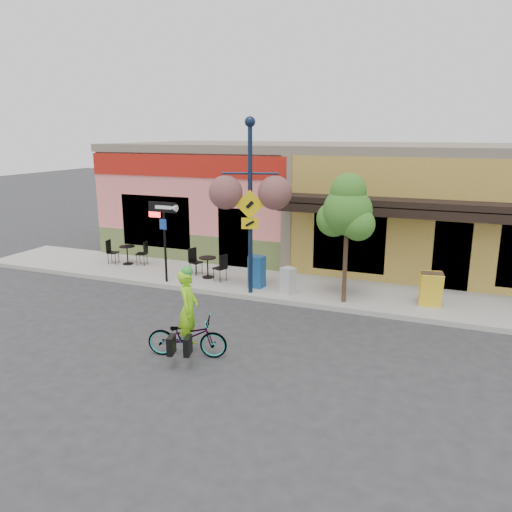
{
  "coord_description": "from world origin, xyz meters",
  "views": [
    {
      "loc": [
        4.39,
        -12.72,
        4.95
      ],
      "look_at": [
        -0.95,
        0.5,
        1.4
      ],
      "focal_mm": 35.0,
      "sensor_mm": 36.0,
      "label": 1
    }
  ],
  "objects_px": {
    "building": "(341,200)",
    "one_way_sign": "(165,242)",
    "street_tree": "(346,238)",
    "lamp_post": "(250,208)",
    "newspaper_box_grey": "(288,281)",
    "cyclist_rider": "(189,320)",
    "newspaper_box_blue": "(257,272)",
    "bicycle": "(187,336)"
  },
  "relations": [
    {
      "from": "newspaper_box_grey",
      "to": "lamp_post",
      "type": "bearing_deg",
      "value": -141.76
    },
    {
      "from": "cyclist_rider",
      "to": "street_tree",
      "type": "distance_m",
      "value": 5.37
    },
    {
      "from": "building",
      "to": "lamp_post",
      "type": "xyz_separation_m",
      "value": [
        -1.25,
        -6.7,
        0.53
      ]
    },
    {
      "from": "building",
      "to": "one_way_sign",
      "type": "xyz_separation_m",
      "value": [
        -4.26,
        -6.68,
        -0.78
      ]
    },
    {
      "from": "building",
      "to": "street_tree",
      "type": "height_order",
      "value": "building"
    },
    {
      "from": "building",
      "to": "newspaper_box_grey",
      "type": "bearing_deg",
      "value": -91.18
    },
    {
      "from": "building",
      "to": "bicycle",
      "type": "relative_size",
      "value": 10.04
    },
    {
      "from": "building",
      "to": "street_tree",
      "type": "relative_size",
      "value": 4.84
    },
    {
      "from": "newspaper_box_grey",
      "to": "bicycle",
      "type": "bearing_deg",
      "value": -76.14
    },
    {
      "from": "street_tree",
      "to": "newspaper_box_grey",
      "type": "bearing_deg",
      "value": 177.38
    },
    {
      "from": "newspaper_box_grey",
      "to": "street_tree",
      "type": "bearing_deg",
      "value": 21.27
    },
    {
      "from": "lamp_post",
      "to": "street_tree",
      "type": "xyz_separation_m",
      "value": [
        2.85,
        0.21,
        -0.74
      ]
    },
    {
      "from": "building",
      "to": "cyclist_rider",
      "type": "distance_m",
      "value": 11.22
    },
    {
      "from": "street_tree",
      "to": "lamp_post",
      "type": "bearing_deg",
      "value": -175.84
    },
    {
      "from": "cyclist_rider",
      "to": "street_tree",
      "type": "xyz_separation_m",
      "value": [
        2.51,
        4.61,
        1.14
      ]
    },
    {
      "from": "newspaper_box_grey",
      "to": "newspaper_box_blue",
      "type": "bearing_deg",
      "value": -170.65
    },
    {
      "from": "cyclist_rider",
      "to": "lamp_post",
      "type": "height_order",
      "value": "lamp_post"
    },
    {
      "from": "lamp_post",
      "to": "cyclist_rider",
      "type": "bearing_deg",
      "value": -103.25
    },
    {
      "from": "building",
      "to": "one_way_sign",
      "type": "distance_m",
      "value": 7.96
    },
    {
      "from": "one_way_sign",
      "to": "newspaper_box_grey",
      "type": "height_order",
      "value": "one_way_sign"
    },
    {
      "from": "cyclist_rider",
      "to": "newspaper_box_grey",
      "type": "xyz_separation_m",
      "value": [
        0.78,
        4.69,
        -0.33
      ]
    },
    {
      "from": "newspaper_box_blue",
      "to": "cyclist_rider",
      "type": "bearing_deg",
      "value": -79.5
    },
    {
      "from": "bicycle",
      "to": "newspaper_box_blue",
      "type": "height_order",
      "value": "newspaper_box_blue"
    },
    {
      "from": "building",
      "to": "newspaper_box_blue",
      "type": "relative_size",
      "value": 18.04
    },
    {
      "from": "bicycle",
      "to": "newspaper_box_blue",
      "type": "relative_size",
      "value": 1.8
    },
    {
      "from": "bicycle",
      "to": "one_way_sign",
      "type": "bearing_deg",
      "value": 21.37
    },
    {
      "from": "newspaper_box_blue",
      "to": "one_way_sign",
      "type": "bearing_deg",
      "value": -162.97
    },
    {
      "from": "cyclist_rider",
      "to": "newspaper_box_blue",
      "type": "relative_size",
      "value": 1.76
    },
    {
      "from": "building",
      "to": "newspaper_box_blue",
      "type": "height_order",
      "value": "building"
    },
    {
      "from": "newspaper_box_grey",
      "to": "street_tree",
      "type": "distance_m",
      "value": 2.27
    },
    {
      "from": "cyclist_rider",
      "to": "bicycle",
      "type": "bearing_deg",
      "value": 74.64
    },
    {
      "from": "cyclist_rider",
      "to": "newspaper_box_grey",
      "type": "distance_m",
      "value": 4.77
    },
    {
      "from": "one_way_sign",
      "to": "street_tree",
      "type": "xyz_separation_m",
      "value": [
        5.86,
        0.19,
        0.56
      ]
    },
    {
      "from": "lamp_post",
      "to": "bicycle",
      "type": "bearing_deg",
      "value": -103.9
    },
    {
      "from": "one_way_sign",
      "to": "newspaper_box_grey",
      "type": "distance_m",
      "value": 4.24
    },
    {
      "from": "newspaper_box_blue",
      "to": "newspaper_box_grey",
      "type": "bearing_deg",
      "value": -8.2
    },
    {
      "from": "one_way_sign",
      "to": "street_tree",
      "type": "bearing_deg",
      "value": 2.48
    },
    {
      "from": "newspaper_box_blue",
      "to": "building",
      "type": "bearing_deg",
      "value": 84.56
    },
    {
      "from": "cyclist_rider",
      "to": "newspaper_box_blue",
      "type": "height_order",
      "value": "cyclist_rider"
    },
    {
      "from": "building",
      "to": "lamp_post",
      "type": "distance_m",
      "value": 6.84
    },
    {
      "from": "bicycle",
      "to": "newspaper_box_grey",
      "type": "bearing_deg",
      "value": -25.4
    },
    {
      "from": "lamp_post",
      "to": "one_way_sign",
      "type": "relative_size",
      "value": 1.98
    }
  ]
}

